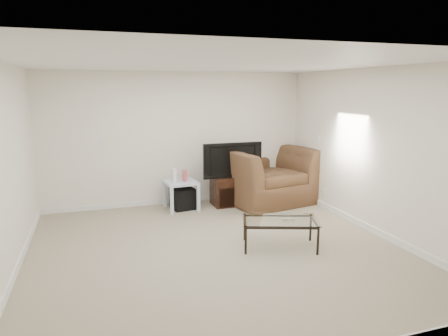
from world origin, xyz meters
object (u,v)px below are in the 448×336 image
object	(u,v)px
television	(231,159)
coffee_table	(280,233)
tv_stand	(230,190)
side_table	(181,195)
recliner	(266,166)
subwoofer	(183,199)

from	to	relation	value
television	coffee_table	bearing A→B (deg)	-91.01
tv_stand	side_table	size ratio (longest dim) A/B	1.23
television	recliner	bearing A→B (deg)	1.91
subwoofer	recliner	world-z (taller)	recliner
tv_stand	television	distance (m)	0.61
tv_stand	subwoofer	xyz separation A→B (m)	(-0.92, 0.02, -0.09)
tv_stand	subwoofer	world-z (taller)	tv_stand
subwoofer	coffee_table	bearing A→B (deg)	-68.23
coffee_table	subwoofer	bearing A→B (deg)	111.77
television	subwoofer	bearing A→B (deg)	176.44
television	coffee_table	xyz separation A→B (m)	(-0.03, -2.18, -0.69)
side_table	recliner	size ratio (longest dim) A/B	0.34
recliner	coffee_table	bearing A→B (deg)	-120.36
television	recliner	size ratio (longest dim) A/B	0.65
tv_stand	side_table	world-z (taller)	tv_stand
subwoofer	recliner	distance (m)	1.74
subwoofer	coffee_table	world-z (taller)	coffee_table
side_table	coffee_table	xyz separation A→B (m)	(0.92, -2.21, -0.06)
coffee_table	tv_stand	bearing A→B (deg)	89.28
television	side_table	bearing A→B (deg)	178.03
television	subwoofer	size ratio (longest dim) A/B	2.66
subwoofer	recliner	xyz separation A→B (m)	(1.66, -0.02, 0.52)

